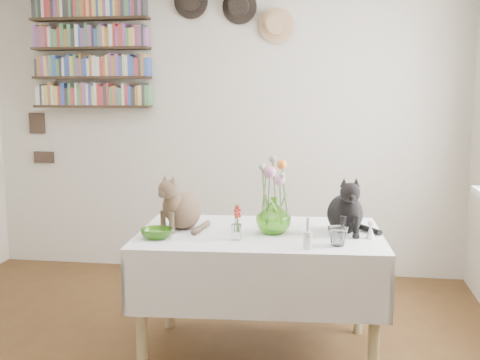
% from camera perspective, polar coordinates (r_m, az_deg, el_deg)
% --- Properties ---
extents(room, '(4.08, 4.58, 2.58)m').
position_cam_1_polar(room, '(2.88, -9.71, 2.64)').
color(room, '#573819').
rests_on(room, ground).
extents(dining_table, '(1.43, 0.97, 0.74)m').
position_cam_1_polar(dining_table, '(3.49, 1.89, -7.86)').
color(dining_table, white).
rests_on(dining_table, room).
extents(tabby_cat, '(0.34, 0.36, 0.33)m').
position_cam_1_polar(tabby_cat, '(3.51, -5.38, -1.94)').
color(tabby_cat, brown).
rests_on(tabby_cat, dining_table).
extents(black_cat, '(0.27, 0.32, 0.34)m').
position_cam_1_polar(black_cat, '(3.45, 9.95, -2.19)').
color(black_cat, black).
rests_on(black_cat, dining_table).
extents(flower_vase, '(0.24, 0.24, 0.21)m').
position_cam_1_polar(flower_vase, '(3.39, 3.21, -3.37)').
color(flower_vase, '#84D545').
rests_on(flower_vase, dining_table).
extents(green_bowl, '(0.21, 0.21, 0.05)m').
position_cam_1_polar(green_bowl, '(3.32, -7.91, -5.05)').
color(green_bowl, '#84D545').
rests_on(green_bowl, dining_table).
extents(drinking_glass, '(0.14, 0.14, 0.10)m').
position_cam_1_polar(drinking_glass, '(3.17, 9.26, -5.29)').
color(drinking_glass, white).
rests_on(drinking_glass, dining_table).
extents(candlestick, '(0.05, 0.05, 0.16)m').
position_cam_1_polar(candlestick, '(3.09, 6.43, -5.53)').
color(candlestick, white).
rests_on(candlestick, dining_table).
extents(berry_jar, '(0.05, 0.05, 0.21)m').
position_cam_1_polar(berry_jar, '(3.25, -0.34, -4.04)').
color(berry_jar, white).
rests_on(berry_jar, dining_table).
extents(porcelain_figurine, '(0.05, 0.05, 0.10)m').
position_cam_1_polar(porcelain_figurine, '(3.36, 12.26, -4.72)').
color(porcelain_figurine, white).
rests_on(porcelain_figurine, dining_table).
extents(flower_bouquet, '(0.17, 0.13, 0.39)m').
position_cam_1_polar(flower_bouquet, '(3.36, 3.27, 0.61)').
color(flower_bouquet, '#4C7233').
rests_on(flower_bouquet, flower_vase).
extents(bookshelf_unit, '(1.00, 0.16, 0.91)m').
position_cam_1_polar(bookshelf_unit, '(5.28, -13.95, 11.60)').
color(bookshelf_unit, '#302215').
rests_on(bookshelf_unit, room).
extents(wall_hats, '(0.98, 0.09, 0.48)m').
position_cam_1_polar(wall_hats, '(5.01, -0.47, 15.76)').
color(wall_hats, black).
rests_on(wall_hats, room).
extents(wall_art_plaques, '(0.21, 0.02, 0.44)m').
position_cam_1_polar(wall_art_plaques, '(5.57, -18.44, 3.86)').
color(wall_art_plaques, '#38281E').
rests_on(wall_art_plaques, room).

